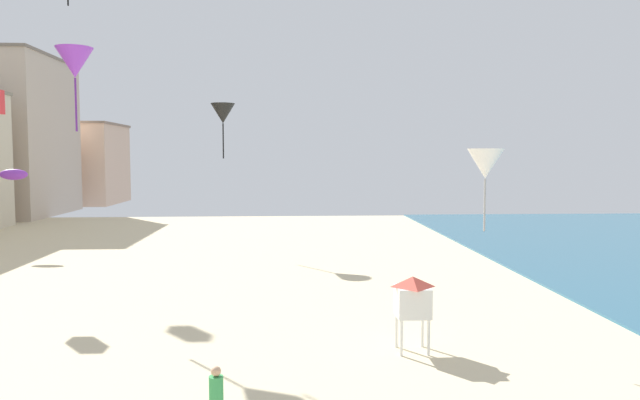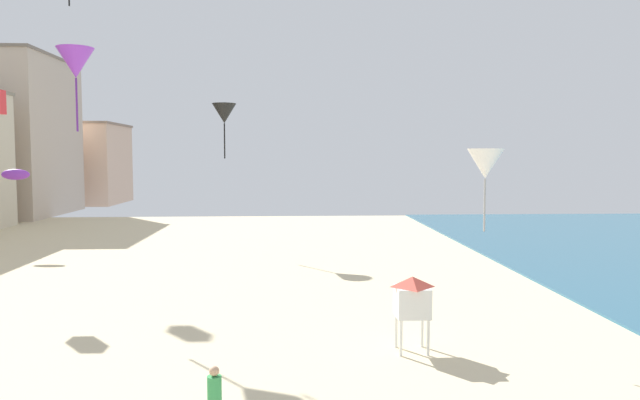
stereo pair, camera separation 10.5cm
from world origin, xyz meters
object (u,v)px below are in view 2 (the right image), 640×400
lifeguard_stand (412,297)px  kite_flyer (215,396)px  kite_white_delta (485,164)px  kite_purple_parafoil (15,174)px  kite_black_delta (224,114)px  kite_purple_delta (76,63)px

lifeguard_stand → kite_flyer: bearing=-156.7°
kite_flyer → kite_white_delta: 11.92m
kite_white_delta → kite_purple_parafoil: bearing=140.3°
lifeguard_stand → kite_black_delta: bearing=90.5°
kite_flyer → kite_purple_delta: kite_purple_delta is taller
lifeguard_stand → kite_purple_delta: kite_purple_delta is taller
kite_flyer → lifeguard_stand: bearing=153.6°
kite_black_delta → kite_white_delta: kite_black_delta is taller
kite_purple_delta → kite_purple_parafoil: bearing=122.8°
kite_white_delta → kite_purple_parafoil: 32.99m
kite_white_delta → kite_purple_delta: (-16.05, 6.56, 4.32)m
kite_black_delta → kite_purple_parafoil: kite_black_delta is taller
kite_flyer → kite_purple_delta: bearing=-130.0°
lifeguard_stand → kite_purple_parafoil: bearing=115.5°
lifeguard_stand → kite_purple_parafoil: kite_purple_parafoil is taller
kite_black_delta → kite_purple_parafoil: size_ratio=2.01×
kite_flyer → kite_black_delta: size_ratio=0.43×
kite_black_delta → kite_white_delta: bearing=-62.4°
kite_flyer → kite_white_delta: (8.50, 6.41, 5.37)m
kite_white_delta → kite_flyer: bearing=-143.0°
kite_purple_parafoil → kite_purple_delta: bearing=-57.2°
kite_white_delta → kite_purple_delta: 17.86m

